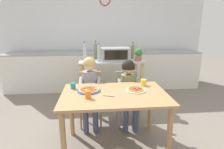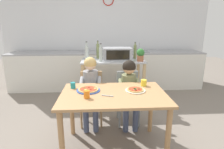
{
  "view_description": "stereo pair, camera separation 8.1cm",
  "coord_description": "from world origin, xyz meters",
  "px_view_note": "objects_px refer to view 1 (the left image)",
  "views": [
    {
      "loc": [
        -0.22,
        -2.04,
        1.54
      ],
      "look_at": [
        0.0,
        0.3,
        0.9
      ],
      "focal_mm": 29.61,
      "sensor_mm": 36.0,
      "label": 1
    },
    {
      "loc": [
        -0.14,
        -2.05,
        1.54
      ],
      "look_at": [
        0.0,
        0.3,
        0.9
      ],
      "focal_mm": 29.61,
      "sensor_mm": 36.0,
      "label": 2
    }
  ],
  "objects_px": {
    "bottle_brown_beer": "(96,51)",
    "pizza_plate_cream": "(136,90)",
    "drinking_cup_orange": "(88,95)",
    "drinking_cup_teal": "(73,86)",
    "potted_herb_plant": "(138,54)",
    "drinking_cup_yellow": "(144,82)",
    "child_in_olive_shirt": "(129,85)",
    "bottle_clear_vinegar": "(85,53)",
    "toaster_oven": "(115,54)",
    "kitchen_island_cart": "(111,74)",
    "child_in_grey_shirt": "(90,84)",
    "pizza_plate_blue_rimmed": "(89,90)",
    "dining_chair_right": "(127,93)",
    "bottle_tall_green_wine": "(133,51)",
    "bottle_squat_spirits": "(85,52)",
    "serving_spoon": "(109,96)",
    "bottle_dark_olive_oil": "(99,54)",
    "dining_chair_left": "(91,94)",
    "dining_table": "(114,102)"
  },
  "relations": [
    {
      "from": "drinking_cup_orange",
      "to": "bottle_squat_spirits",
      "type": "bearing_deg",
      "value": 93.64
    },
    {
      "from": "child_in_olive_shirt",
      "to": "toaster_oven",
      "type": "bearing_deg",
      "value": 96.67
    },
    {
      "from": "dining_chair_left",
      "to": "pizza_plate_cream",
      "type": "height_order",
      "value": "dining_chair_left"
    },
    {
      "from": "child_in_olive_shirt",
      "to": "drinking_cup_teal",
      "type": "relative_size",
      "value": 13.21
    },
    {
      "from": "dining_chair_right",
      "to": "pizza_plate_blue_rimmed",
      "type": "relative_size",
      "value": 2.84
    },
    {
      "from": "bottle_squat_spirits",
      "to": "bottle_brown_beer",
      "type": "relative_size",
      "value": 0.92
    },
    {
      "from": "bottle_brown_beer",
      "to": "potted_herb_plant",
      "type": "xyz_separation_m",
      "value": [
        0.78,
        -0.34,
        -0.03
      ]
    },
    {
      "from": "kitchen_island_cart",
      "to": "pizza_plate_cream",
      "type": "bearing_deg",
      "value": -82.08
    },
    {
      "from": "bottle_tall_green_wine",
      "to": "child_in_olive_shirt",
      "type": "relative_size",
      "value": 0.32
    },
    {
      "from": "bottle_tall_green_wine",
      "to": "child_in_olive_shirt",
      "type": "distance_m",
      "value": 1.08
    },
    {
      "from": "drinking_cup_orange",
      "to": "drinking_cup_teal",
      "type": "xyz_separation_m",
      "value": [
        -0.2,
        0.34,
        -0.01
      ]
    },
    {
      "from": "kitchen_island_cart",
      "to": "child_in_grey_shirt",
      "type": "height_order",
      "value": "child_in_grey_shirt"
    },
    {
      "from": "child_in_olive_shirt",
      "to": "serving_spoon",
      "type": "xyz_separation_m",
      "value": [
        -0.35,
        -0.63,
        0.09
      ]
    },
    {
      "from": "kitchen_island_cart",
      "to": "drinking_cup_orange",
      "type": "distance_m",
      "value": 1.62
    },
    {
      "from": "bottle_tall_green_wine",
      "to": "dining_table",
      "type": "bearing_deg",
      "value": -108.94
    },
    {
      "from": "serving_spoon",
      "to": "potted_herb_plant",
      "type": "bearing_deg",
      "value": 64.17
    },
    {
      "from": "child_in_grey_shirt",
      "to": "dining_table",
      "type": "bearing_deg",
      "value": -62.18
    },
    {
      "from": "kitchen_island_cart",
      "to": "child_in_olive_shirt",
      "type": "height_order",
      "value": "child_in_olive_shirt"
    },
    {
      "from": "bottle_clear_vinegar",
      "to": "bottle_brown_beer",
      "type": "bearing_deg",
      "value": 44.56
    },
    {
      "from": "drinking_cup_teal",
      "to": "bottle_squat_spirits",
      "type": "bearing_deg",
      "value": 85.91
    },
    {
      "from": "bottle_brown_beer",
      "to": "pizza_plate_blue_rimmed",
      "type": "bearing_deg",
      "value": -93.85
    },
    {
      "from": "potted_herb_plant",
      "to": "dining_table",
      "type": "bearing_deg",
      "value": -114.6
    },
    {
      "from": "dining_chair_right",
      "to": "potted_herb_plant",
      "type": "bearing_deg",
      "value": 62.89
    },
    {
      "from": "bottle_squat_spirits",
      "to": "pizza_plate_blue_rimmed",
      "type": "xyz_separation_m",
      "value": [
        0.11,
        -1.43,
        -0.25
      ]
    },
    {
      "from": "toaster_oven",
      "to": "bottle_dark_olive_oil",
      "type": "bearing_deg",
      "value": -150.95
    },
    {
      "from": "dining_table",
      "to": "potted_herb_plant",
      "type": "bearing_deg",
      "value": 65.4
    },
    {
      "from": "toaster_oven",
      "to": "potted_herb_plant",
      "type": "distance_m",
      "value": 0.45
    },
    {
      "from": "bottle_dark_olive_oil",
      "to": "drinking_cup_yellow",
      "type": "distance_m",
      "value": 1.19
    },
    {
      "from": "dining_chair_left",
      "to": "kitchen_island_cart",
      "type": "bearing_deg",
      "value": 62.4
    },
    {
      "from": "drinking_cup_yellow",
      "to": "child_in_grey_shirt",
      "type": "bearing_deg",
      "value": 156.14
    },
    {
      "from": "drinking_cup_orange",
      "to": "drinking_cup_teal",
      "type": "bearing_deg",
      "value": 120.5
    },
    {
      "from": "potted_herb_plant",
      "to": "drinking_cup_teal",
      "type": "xyz_separation_m",
      "value": [
        -1.08,
        -1.05,
        -0.22
      ]
    },
    {
      "from": "bottle_squat_spirits",
      "to": "bottle_brown_beer",
      "type": "bearing_deg",
      "value": 18.94
    },
    {
      "from": "bottle_clear_vinegar",
      "to": "drinking_cup_orange",
      "type": "height_order",
      "value": "bottle_clear_vinegar"
    },
    {
      "from": "pizza_plate_blue_rimmed",
      "to": "drinking_cup_orange",
      "type": "xyz_separation_m",
      "value": [
        -0.0,
        -0.23,
        0.03
      ]
    },
    {
      "from": "bottle_brown_beer",
      "to": "drinking_cup_yellow",
      "type": "bearing_deg",
      "value": -65.34
    },
    {
      "from": "dining_chair_right",
      "to": "drinking_cup_yellow",
      "type": "relative_size",
      "value": 9.69
    },
    {
      "from": "toaster_oven",
      "to": "pizza_plate_blue_rimmed",
      "type": "relative_size",
      "value": 1.87
    },
    {
      "from": "bottle_clear_vinegar",
      "to": "potted_herb_plant",
      "type": "height_order",
      "value": "bottle_clear_vinegar"
    },
    {
      "from": "bottle_tall_green_wine",
      "to": "pizza_plate_cream",
      "type": "xyz_separation_m",
      "value": [
        -0.25,
        -1.47,
        -0.26
      ]
    },
    {
      "from": "bottle_brown_beer",
      "to": "pizza_plate_cream",
      "type": "distance_m",
      "value": 1.64
    },
    {
      "from": "child_in_olive_shirt",
      "to": "bottle_clear_vinegar",
      "type": "bearing_deg",
      "value": 128.3
    },
    {
      "from": "drinking_cup_yellow",
      "to": "pizza_plate_cream",
      "type": "bearing_deg",
      "value": -127.87
    },
    {
      "from": "pizza_plate_cream",
      "to": "pizza_plate_blue_rimmed",
      "type": "bearing_deg",
      "value": 176.03
    },
    {
      "from": "dining_table",
      "to": "drinking_cup_orange",
      "type": "distance_m",
      "value": 0.36
    },
    {
      "from": "dining_chair_right",
      "to": "bottle_brown_beer",
      "type": "bearing_deg",
      "value": 116.77
    },
    {
      "from": "bottle_dark_olive_oil",
      "to": "dining_chair_left",
      "type": "distance_m",
      "value": 0.81
    },
    {
      "from": "bottle_brown_beer",
      "to": "pizza_plate_cream",
      "type": "height_order",
      "value": "bottle_brown_beer"
    },
    {
      "from": "bottle_squat_spirits",
      "to": "bottle_dark_olive_oil",
      "type": "distance_m",
      "value": 0.37
    },
    {
      "from": "potted_herb_plant",
      "to": "bottle_tall_green_wine",
      "type": "bearing_deg",
      "value": 101.07
    }
  ]
}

